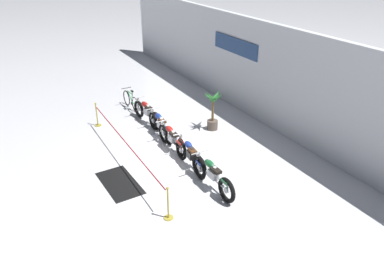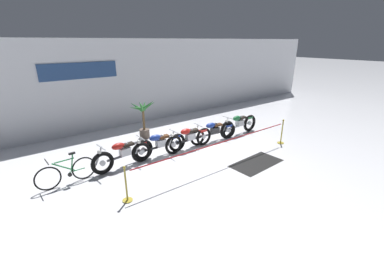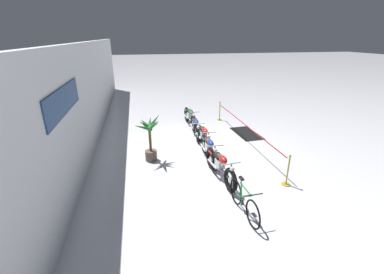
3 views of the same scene
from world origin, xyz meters
TOP-DOWN VIEW (x-y plane):
  - ground_plane at (0.00, 0.00)m, footprint 120.00×120.00m
  - back_wall at (-0.01, 5.12)m, footprint 28.00×0.29m
  - motorcycle_red_0 at (-2.78, 0.62)m, footprint 2.33×0.63m
  - motorcycle_blue_1 at (-1.38, 0.61)m, footprint 2.27×0.62m
  - motorcycle_red_2 at (-0.11, 0.49)m, footprint 2.24×0.62m
  - motorcycle_blue_3 at (1.24, 0.54)m, footprint 2.34×0.62m
  - motorcycle_green_4 at (2.74, 0.50)m, footprint 2.35×0.62m
  - bicycle at (-4.62, 0.57)m, footprint 1.75×0.48m
  - potted_palm_left_of_row at (-0.91, 2.76)m, footprint 1.22×1.05m
  - stanchion_far_left at (-1.33, -1.34)m, footprint 6.94×0.28m
  - stanchion_mid_left at (3.39, -1.34)m, footprint 0.28×0.28m
  - floor_banner at (1.05, -1.97)m, footprint 2.00×1.10m

SIDE VIEW (x-z plane):
  - ground_plane at x=0.00m, z-range 0.00..0.00m
  - floor_banner at x=1.05m, z-range 0.00..0.01m
  - stanchion_mid_left at x=3.39m, z-range -0.17..0.88m
  - bicycle at x=-4.62m, z-range -0.09..0.88m
  - motorcycle_blue_3 at x=1.24m, z-range 0.00..0.92m
  - motorcycle_blue_1 at x=-1.38m, z-range 0.00..0.94m
  - motorcycle_red_0 at x=-2.78m, z-range -0.01..0.96m
  - motorcycle_red_2 at x=-0.11m, z-range 0.00..0.95m
  - motorcycle_green_4 at x=2.74m, z-range -0.01..0.97m
  - stanchion_far_left at x=-1.33m, z-range 0.16..1.22m
  - potted_palm_left_of_row at x=-0.91m, z-range 0.04..1.84m
  - back_wall at x=-0.01m, z-range 0.00..4.20m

